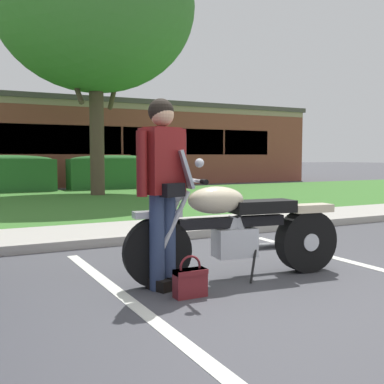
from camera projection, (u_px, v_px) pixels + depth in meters
The scene contains 12 objects.
ground_plane at pixel (262, 299), 3.85m from camera, with size 140.00×140.00×0.00m, color #424247.
curb_strip at pixel (142, 238), 6.37m from camera, with size 60.00×0.20×0.12m, color #ADA89E.
concrete_walk at pixel (122, 231), 7.12m from camera, with size 60.00×1.50×0.08m, color #ADA89E.
grass_lawn at pixel (60, 203), 11.46m from camera, with size 60.00×8.27×0.06m, color #3D752D.
stall_stripe_0 at pixel (140, 309), 3.57m from camera, with size 0.12×4.40×0.01m, color silver.
stall_stripe_1 at pixel (384, 270), 4.79m from camera, with size 0.12×4.40×0.01m, color silver.
motorcycle at pixel (244, 228), 4.48m from camera, with size 2.24×0.82×1.26m.
rider_person at pixel (163, 179), 4.09m from camera, with size 0.55×0.37×1.70m.
handbag at pixel (190, 280), 3.89m from camera, with size 0.28×0.13×0.36m.
shade_tree at pixel (95, 7), 13.17m from camera, with size 5.76×5.76×7.95m.
hedge_center_left at pixel (6, 173), 14.71m from camera, with size 3.06×0.90×1.24m.
hedge_center_right at pixel (115, 172), 16.35m from camera, with size 3.26×0.90×1.24m.
Camera 1 is at (-2.23, -3.09, 1.19)m, focal length 42.91 mm.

